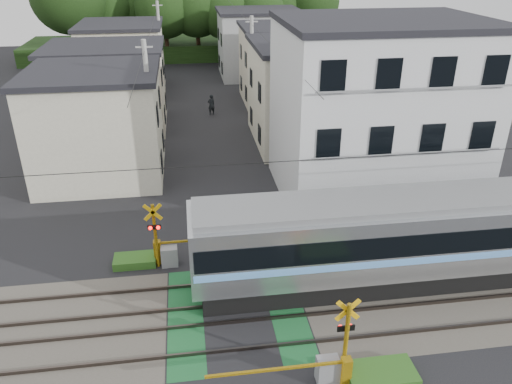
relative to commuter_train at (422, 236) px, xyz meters
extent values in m
plane|color=black|center=(-7.63, -1.20, -2.03)|extent=(120.00, 120.00, 0.00)
cube|color=#47423A|center=(-7.63, -1.20, -2.03)|extent=(120.00, 6.00, 0.00)
cube|color=black|center=(-7.63, -1.20, -2.03)|extent=(5.20, 120.00, 0.00)
cube|color=#145126|center=(-9.53, -1.20, -2.03)|extent=(1.30, 6.00, 0.00)
cube|color=#145126|center=(-5.73, -1.20, -2.03)|extent=(1.30, 6.00, 0.00)
cube|color=#3F3833|center=(-7.63, -3.10, -1.96)|extent=(120.00, 0.08, 0.14)
cube|color=#3F3833|center=(-7.63, -1.70, -1.96)|extent=(120.00, 0.08, 0.14)
cube|color=#3F3833|center=(-7.63, -0.70, -1.96)|extent=(120.00, 0.08, 0.14)
cube|color=#3F3833|center=(-7.63, 0.70, -1.96)|extent=(120.00, 0.08, 0.14)
cube|color=black|center=(0.01, 0.00, -1.57)|extent=(17.76, 2.45, 0.92)
cube|color=black|center=(-6.46, 0.00, -1.72)|extent=(2.47, 2.26, 0.62)
cube|color=#B3B8BD|center=(0.01, 0.00, 0.23)|extent=(18.50, 2.88, 2.67)
cube|color=black|center=(0.01, 0.00, 0.55)|extent=(18.20, 2.92, 0.91)
cube|color=#60A3F1|center=(0.01, 0.00, -0.15)|extent=(18.31, 2.91, 0.29)
cube|color=slate|center=(0.01, 0.00, 1.69)|extent=(18.13, 2.36, 0.25)
cube|color=black|center=(-9.19, 0.00, 0.63)|extent=(0.10, 2.47, 1.60)
cylinder|color=yellow|center=(-4.63, -4.80, -0.53)|extent=(0.14, 0.14, 3.00)
cube|color=yellow|center=(-4.63, -4.70, 0.67)|extent=(0.77, 0.05, 0.77)
cube|color=yellow|center=(-4.63, -4.70, 0.67)|extent=(0.77, 0.05, 0.77)
cube|color=black|center=(-4.63, -4.70, -0.03)|extent=(0.55, 0.05, 0.20)
sphere|color=#FF0C07|center=(-4.79, -4.64, -0.03)|extent=(0.16, 0.16, 0.16)
sphere|color=#FF0C07|center=(-4.47, -4.64, -0.03)|extent=(0.16, 0.16, 0.16)
cube|color=gray|center=(-5.13, -4.80, -1.58)|extent=(0.70, 0.50, 0.90)
cube|color=yellow|center=(-4.63, -5.05, -1.48)|extent=(0.30, 0.30, 1.10)
cube|color=yellow|center=(-6.88, -5.05, -1.03)|extent=(4.20, 0.08, 0.08)
cylinder|color=yellow|center=(-10.63, 2.40, -0.53)|extent=(0.14, 0.14, 3.00)
cube|color=yellow|center=(-10.63, 2.30, 0.67)|extent=(0.77, 0.05, 0.77)
cube|color=yellow|center=(-10.63, 2.30, 0.67)|extent=(0.77, 0.05, 0.77)
cube|color=black|center=(-10.63, 2.30, -0.03)|extent=(0.55, 0.05, 0.20)
sphere|color=#FF0C07|center=(-10.79, 2.24, -0.03)|extent=(0.16, 0.16, 0.16)
sphere|color=#FF0C07|center=(-10.47, 2.24, -0.03)|extent=(0.16, 0.16, 0.16)
cube|color=gray|center=(-10.13, 2.40, -1.58)|extent=(0.70, 0.50, 0.90)
cube|color=yellow|center=(-10.63, 2.65, -1.48)|extent=(0.30, 0.30, 1.10)
cube|color=yellow|center=(-8.38, 2.65, -1.03)|extent=(4.20, 0.08, 0.08)
cube|color=silver|center=(0.87, 8.30, 2.47)|extent=(10.00, 8.00, 9.00)
cube|color=black|center=(0.87, 8.30, 7.12)|extent=(10.20, 8.16, 0.30)
cube|color=black|center=(-2.83, 4.27, -0.53)|extent=(1.10, 0.06, 1.40)
cube|color=black|center=(-0.38, 4.27, -0.53)|extent=(1.10, 0.06, 1.40)
cube|color=black|center=(2.07, 4.27, -0.53)|extent=(1.10, 0.06, 1.40)
cube|color=black|center=(4.52, 4.27, -0.53)|extent=(1.10, 0.06, 1.40)
cube|color=gray|center=(0.87, 4.05, -1.13)|extent=(9.00, 0.06, 0.08)
cube|color=black|center=(-2.83, 4.27, 2.47)|extent=(1.10, 0.06, 1.40)
cube|color=black|center=(-0.38, 4.27, 2.47)|extent=(1.10, 0.06, 1.40)
cube|color=black|center=(2.07, 4.27, 2.47)|extent=(1.10, 0.06, 1.40)
cube|color=black|center=(4.52, 4.27, 2.47)|extent=(1.10, 0.06, 1.40)
cube|color=gray|center=(0.87, 4.05, 1.87)|extent=(9.00, 0.06, 0.08)
cube|color=black|center=(-2.83, 4.27, 5.47)|extent=(1.10, 0.06, 1.40)
cube|color=black|center=(-0.38, 4.27, 5.47)|extent=(1.10, 0.06, 1.40)
cube|color=black|center=(2.07, 4.27, 5.47)|extent=(1.10, 0.06, 1.40)
cube|color=black|center=(4.52, 4.27, 5.47)|extent=(1.10, 0.06, 1.40)
cube|color=gray|center=(0.87, 4.05, 4.87)|extent=(9.00, 0.06, 0.08)
cube|color=beige|center=(-14.13, 12.80, 0.97)|extent=(7.00, 7.00, 6.00)
cube|color=black|center=(-14.13, 12.80, 4.12)|extent=(7.35, 7.35, 0.30)
cube|color=black|center=(-10.60, 11.05, -0.73)|extent=(0.06, 1.00, 1.20)
cube|color=black|center=(-10.60, 14.55, -0.73)|extent=(0.06, 1.00, 1.20)
cube|color=black|center=(-10.60, 11.05, 2.07)|extent=(0.06, 1.00, 1.20)
cube|color=black|center=(-10.60, 14.55, 2.07)|extent=(0.06, 1.00, 1.20)
cube|color=beige|center=(-0.83, 16.80, 1.22)|extent=(7.00, 8.00, 6.50)
cube|color=black|center=(-0.83, 16.80, 4.62)|extent=(7.35, 8.40, 0.30)
cube|color=black|center=(-4.36, 14.80, -0.73)|extent=(0.06, 1.00, 1.20)
cube|color=black|center=(-4.36, 18.80, -0.73)|extent=(0.06, 1.00, 1.20)
cube|color=black|center=(-4.36, 14.80, 2.07)|extent=(0.06, 1.00, 1.20)
cube|color=black|center=(-4.36, 18.80, 2.07)|extent=(0.06, 1.00, 1.20)
cube|color=beige|center=(-14.63, 21.80, 0.87)|extent=(8.00, 7.00, 5.80)
cube|color=black|center=(-14.63, 21.80, 3.92)|extent=(8.40, 7.35, 0.30)
cube|color=black|center=(-10.60, 20.05, -0.73)|extent=(0.06, 1.00, 1.20)
cube|color=black|center=(-10.60, 23.55, -0.73)|extent=(0.06, 1.00, 1.20)
cube|color=black|center=(-10.60, 20.05, 2.07)|extent=(0.06, 1.00, 1.20)
cube|color=black|center=(-10.60, 23.55, 2.07)|extent=(0.06, 1.00, 1.20)
cube|color=beige|center=(-0.43, 26.80, 1.07)|extent=(7.00, 7.00, 6.20)
cube|color=black|center=(-0.43, 26.80, 4.32)|extent=(7.35, 7.35, 0.30)
cube|color=black|center=(-3.96, 25.05, -0.73)|extent=(0.06, 1.00, 1.20)
cube|color=black|center=(-3.96, 28.55, -0.73)|extent=(0.06, 1.00, 1.20)
cube|color=black|center=(-3.96, 25.05, 2.07)|extent=(0.06, 1.00, 1.20)
cube|color=black|center=(-3.96, 28.55, 2.07)|extent=(0.06, 1.00, 1.20)
cube|color=beige|center=(-14.43, 31.80, 0.97)|extent=(7.00, 8.00, 6.00)
cube|color=black|center=(-14.43, 31.80, 4.12)|extent=(7.35, 8.40, 0.30)
cube|color=black|center=(-10.90, 29.80, -0.73)|extent=(0.06, 1.00, 1.20)
cube|color=black|center=(-10.90, 33.80, -0.73)|extent=(0.06, 1.00, 1.20)
cube|color=black|center=(-10.90, 29.80, 2.07)|extent=(0.06, 1.00, 1.20)
cube|color=black|center=(-10.90, 33.80, 2.07)|extent=(0.06, 1.00, 1.20)
cube|color=#9DA0A1|center=(-1.13, 36.80, 1.17)|extent=(8.00, 7.00, 6.40)
cube|color=black|center=(-1.13, 36.80, 4.52)|extent=(8.40, 7.35, 0.30)
cube|color=black|center=(-5.16, 35.05, -0.73)|extent=(0.06, 1.00, 1.20)
cube|color=black|center=(-5.16, 38.55, -0.73)|extent=(0.06, 1.00, 1.20)
cube|color=black|center=(-5.16, 35.05, 2.07)|extent=(0.06, 1.00, 1.20)
cube|color=black|center=(-5.16, 38.55, 2.07)|extent=(0.06, 1.00, 1.20)
cube|color=#193210|center=(-7.63, 48.80, -1.03)|extent=(40.00, 10.00, 2.00)
cylinder|color=#332114|center=(-20.97, 44.33, 0.86)|extent=(0.50, 0.50, 5.78)
cylinder|color=#332114|center=(-17.53, 47.25, 0.28)|extent=(0.50, 0.50, 4.63)
sphere|color=#193210|center=(-17.53, 47.25, 3.99)|extent=(6.48, 6.48, 6.48)
cylinder|color=#332114|center=(-14.92, 48.68, 0.13)|extent=(0.50, 0.50, 4.32)
sphere|color=#193210|center=(-14.92, 48.68, 3.58)|extent=(6.05, 6.05, 6.05)
cylinder|color=#332114|center=(-10.76, 44.27, 0.33)|extent=(0.50, 0.50, 4.71)
sphere|color=#193210|center=(-10.76, 44.27, 4.10)|extent=(6.60, 6.60, 6.60)
cylinder|color=#332114|center=(-7.12, 44.67, 0.31)|extent=(0.50, 0.50, 4.69)
sphere|color=#193210|center=(-7.12, 44.67, 4.07)|extent=(6.57, 6.57, 6.57)
cylinder|color=#332114|center=(-3.89, 43.92, 0.15)|extent=(0.50, 0.50, 4.36)
sphere|color=#193210|center=(-3.89, 43.92, 3.63)|extent=(6.10, 6.10, 6.10)
cylinder|color=#332114|center=(-0.10, 43.81, 0.11)|extent=(0.50, 0.50, 4.29)
sphere|color=#193210|center=(-0.10, 43.81, 3.54)|extent=(6.00, 6.00, 6.00)
cylinder|color=#332114|center=(2.39, 47.66, 0.22)|extent=(0.50, 0.50, 4.50)
sphere|color=#193210|center=(2.39, 47.66, 3.82)|extent=(6.30, 6.30, 6.30)
cylinder|color=#332114|center=(7.15, 48.00, 0.39)|extent=(0.50, 0.50, 4.85)
sphere|color=#193210|center=(7.15, 48.00, 4.27)|extent=(6.79, 6.79, 6.79)
cube|color=black|center=(-1.63, 0.00, 3.57)|extent=(60.00, 0.02, 0.02)
cylinder|color=#A5A5A0|center=(-11.03, 11.80, 1.97)|extent=(0.26, 0.26, 8.00)
cube|color=#A5A5A0|center=(-11.03, 11.80, 5.57)|extent=(0.90, 0.08, 0.08)
cylinder|color=#A5A5A0|center=(-4.03, 20.80, 1.97)|extent=(0.26, 0.26, 8.00)
cube|color=#A5A5A0|center=(-4.03, 20.80, 5.57)|extent=(0.90, 0.08, 0.08)
cylinder|color=#A5A5A0|center=(-11.03, 32.80, 1.97)|extent=(0.26, 0.26, 8.00)
cube|color=#A5A5A0|center=(-11.03, 32.80, 5.57)|extent=(0.90, 0.08, 0.08)
cube|color=black|center=(-11.03, 22.30, 5.37)|extent=(0.02, 42.00, 0.02)
cube|color=black|center=(-4.03, 22.30, 5.37)|extent=(0.02, 42.00, 0.02)
imported|color=black|center=(-6.98, 23.63, -1.19)|extent=(0.73, 0.62, 1.69)
cube|color=#2D5E1E|center=(-3.43, -5.00, -1.83)|extent=(2.20, 1.20, 0.40)
cube|color=#2D5E1E|center=(-11.63, 2.70, -1.85)|extent=(1.80, 1.00, 0.36)
cube|color=#2D5E1E|center=(-3.03, 2.00, -1.88)|extent=(1.50, 0.90, 0.30)
camera|label=1|loc=(-9.00, -15.92, 10.38)|focal=35.00mm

